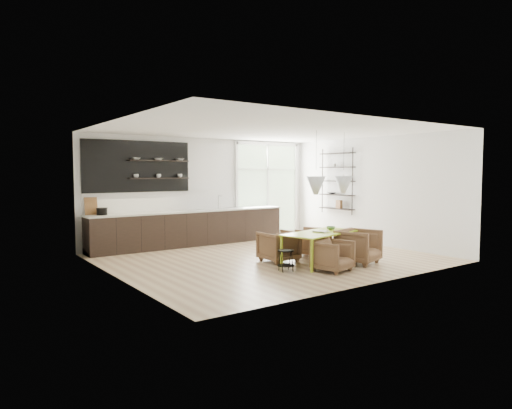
% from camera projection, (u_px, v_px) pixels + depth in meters
% --- Properties ---
extents(room, '(7.02, 6.01, 2.91)m').
position_uv_depth(room, '(262.00, 192.00, 11.54)').
color(room, '#D1B68B').
rests_on(room, ground).
extents(kitchen_run, '(5.54, 0.69, 2.75)m').
position_uv_depth(kitchen_run, '(188.00, 223.00, 12.15)').
color(kitchen_run, black).
rests_on(kitchen_run, ground).
extents(right_shelving, '(0.26, 1.22, 1.90)m').
position_uv_depth(right_shelving, '(337.00, 183.00, 13.20)').
color(right_shelving, black).
rests_on(right_shelving, ground).
extents(dining_table, '(1.99, 1.23, 0.68)m').
position_uv_depth(dining_table, '(321.00, 234.00, 9.75)').
color(dining_table, '#AFCD23').
rests_on(dining_table, ground).
extents(armchair_back_left, '(0.73, 0.75, 0.67)m').
position_uv_depth(armchair_back_left, '(279.00, 246.00, 9.96)').
color(armchair_back_left, brown).
rests_on(armchair_back_left, ground).
extents(armchair_back_right, '(0.98, 0.99, 0.66)m').
position_uv_depth(armchair_back_right, '(313.00, 242.00, 10.62)').
color(armchair_back_right, brown).
rests_on(armchair_back_right, ground).
extents(armchair_front_left, '(0.80, 0.81, 0.62)m').
position_uv_depth(armchair_front_left, '(333.00, 256.00, 8.97)').
color(armchair_front_left, brown).
rests_on(armchair_front_left, ground).
extents(armchair_front_right, '(0.99, 1.01, 0.74)m').
position_uv_depth(armchair_front_right, '(359.00, 246.00, 9.75)').
color(armchair_front_right, brown).
rests_on(armchair_front_right, ground).
extents(wire_stool, '(0.33, 0.33, 0.42)m').
position_uv_depth(wire_stool, '(286.00, 258.00, 8.97)').
color(wire_stool, black).
rests_on(wire_stool, ground).
extents(table_book, '(0.30, 0.36, 0.03)m').
position_uv_depth(table_book, '(318.00, 232.00, 9.67)').
color(table_book, white).
rests_on(table_book, dining_table).
extents(table_bowl, '(0.21, 0.21, 0.06)m').
position_uv_depth(table_bowl, '(331.00, 228.00, 10.21)').
color(table_bowl, '#55854D').
rests_on(table_bowl, dining_table).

